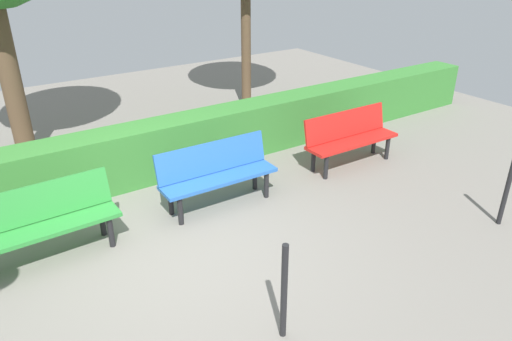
{
  "coord_description": "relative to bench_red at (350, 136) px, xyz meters",
  "views": [
    {
      "loc": [
        1.81,
        4.37,
        3.29
      ],
      "look_at": [
        -1.32,
        -0.33,
        0.55
      ],
      "focal_mm": 33.38,
      "sensor_mm": 36.0,
      "label": 1
    }
  ],
  "objects": [
    {
      "name": "hedge_row",
      "position": [
        2.27,
        -1.3,
        -0.06
      ],
      "size": [
        12.83,
        0.58,
        0.85
      ],
      "primitive_type": "cube",
      "color": "#387F33",
      "rests_on": "ground_plane"
    },
    {
      "name": "bench_blue",
      "position": [
        2.41,
        -0.04,
        -0.0
      ],
      "size": [
        1.63,
        0.48,
        0.86
      ],
      "rotation": [
        0.0,
        0.0,
        -0.01
      ],
      "color": "blue",
      "rests_on": "ground_plane"
    },
    {
      "name": "ground_plane",
      "position": [
        3.35,
        0.68,
        -0.48
      ],
      "size": [
        16.83,
        16.83,
        0.0
      ],
      "primitive_type": "plane",
      "color": "gray"
    },
    {
      "name": "railing_post_near",
      "position": [
        -0.34,
        2.44,
        0.02
      ],
      "size": [
        0.06,
        0.06,
        1.0
      ],
      "primitive_type": "cylinder",
      "color": "black",
      "rests_on": "ground_plane"
    },
    {
      "name": "railing_post_mid",
      "position": [
        3.13,
        2.44,
        0.02
      ],
      "size": [
        0.06,
        0.06,
        1.0
      ],
      "primitive_type": "cylinder",
      "color": "black",
      "rests_on": "ground_plane"
    },
    {
      "name": "bench_red",
      "position": [
        0.0,
        0.0,
        0.0
      ],
      "size": [
        1.63,
        0.48,
        0.86
      ],
      "rotation": [
        0.0,
        0.0,
        -0.01
      ],
      "color": "red",
      "rests_on": "ground_plane"
    },
    {
      "name": "bench_green",
      "position": [
        4.64,
        -0.04,
        0.0
      ],
      "size": [
        1.65,
        0.51,
        0.86
      ],
      "rotation": [
        0.0,
        0.0,
        0.03
      ],
      "color": "#2D8C38",
      "rests_on": "ground_plane"
    }
  ]
}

